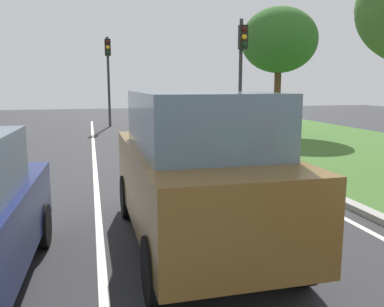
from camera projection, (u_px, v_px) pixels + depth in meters
name	position (u px, v px, depth m)	size (l,w,h in m)	color
ground_plane	(121.00, 172.00, 11.25)	(60.00, 60.00, 0.00)	#2D2D30
lane_line_center	(95.00, 173.00, 11.08)	(0.12, 32.00, 0.01)	silver
lane_line_right_edge	(244.00, 166.00, 12.10)	(0.12, 32.00, 0.01)	silver
curb_right	(260.00, 163.00, 12.21)	(0.24, 48.00, 0.12)	#9E9B93
car_suv_ahead	(197.00, 169.00, 5.97)	(1.99, 4.51, 2.28)	brown
traffic_light_near_right	(242.00, 61.00, 15.83)	(0.32, 0.50, 4.85)	#2D2D2D
traffic_light_far_median	(108.00, 65.00, 22.59)	(0.32, 0.50, 4.94)	#2D2D2D
tree_roadside_far	(279.00, 41.00, 19.12)	(3.56, 3.56, 5.93)	#4C331E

